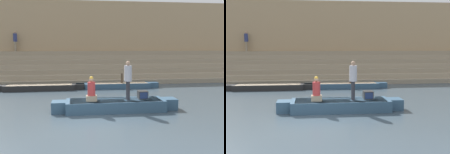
# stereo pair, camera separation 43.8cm
# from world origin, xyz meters

# --- Properties ---
(ground_plane) EXTENTS (120.00, 120.00, 0.00)m
(ground_plane) POSITION_xyz_m (0.00, 0.00, 0.00)
(ground_plane) COLOR #3D4C56
(ghat_steps) EXTENTS (36.00, 4.76, 2.42)m
(ghat_steps) POSITION_xyz_m (0.00, 12.81, 0.86)
(ghat_steps) COLOR gray
(ghat_steps) RESTS_ON ground
(back_wall) EXTENTS (34.20, 1.28, 6.93)m
(back_wall) POSITION_xyz_m (0.00, 15.10, 3.44)
(back_wall) COLOR tan
(back_wall) RESTS_ON ground
(rowboat_main) EXTENTS (5.72, 1.44, 0.51)m
(rowboat_main) POSITION_xyz_m (1.24, 2.06, 0.27)
(rowboat_main) COLOR #33516B
(rowboat_main) RESTS_ON ground
(person_standing) EXTENTS (0.34, 0.34, 1.77)m
(person_standing) POSITION_xyz_m (1.80, 2.00, 1.53)
(person_standing) COLOR #28282D
(person_standing) RESTS_ON rowboat_main
(person_rowing) EXTENTS (0.48, 0.38, 1.11)m
(person_rowing) POSITION_xyz_m (0.14, 1.95, 0.96)
(person_rowing) COLOR gray
(person_rowing) RESTS_ON rowboat_main
(tv_set) EXTENTS (0.44, 0.45, 0.37)m
(tv_set) POSITION_xyz_m (2.53, 2.15, 0.69)
(tv_set) COLOR #2D2D2D
(tv_set) RESTS_ON rowboat_main
(moored_boat_shore) EXTENTS (5.85, 1.07, 0.37)m
(moored_boat_shore) POSITION_xyz_m (-2.94, 8.13, 0.20)
(moored_boat_shore) COLOR black
(moored_boat_shore) RESTS_ON ground
(moored_boat_distant) EXTENTS (5.75, 1.07, 0.37)m
(moored_boat_distant) POSITION_xyz_m (2.30, 8.25, 0.20)
(moored_boat_distant) COLOR #33516B
(moored_boat_distant) RESTS_ON ground
(mooring_post) EXTENTS (0.14, 0.14, 1.04)m
(mooring_post) POSITION_xyz_m (2.58, 8.08, 0.52)
(mooring_post) COLOR #473828
(mooring_post) RESTS_ON ground
(person_on_steps) EXTENTS (0.33, 0.33, 1.74)m
(person_on_steps) POSITION_xyz_m (-5.72, 14.17, 3.43)
(person_on_steps) COLOR gray
(person_on_steps) RESTS_ON ghat_steps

